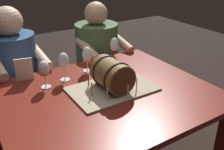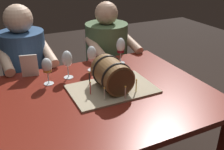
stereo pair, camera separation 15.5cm
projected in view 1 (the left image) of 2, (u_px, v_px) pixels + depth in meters
name	position (u px, v px, depth m)	size (l,w,h in m)	color
dining_table	(106.00, 108.00, 1.61)	(1.26, 1.04, 0.76)	maroon
barrel_cake	(112.00, 77.00, 1.56)	(0.51, 0.34, 0.20)	tan
wine_glass_red	(114.00, 47.00, 1.93)	(0.06, 0.06, 0.20)	white
wine_glass_empty	(64.00, 61.00, 1.67)	(0.07, 0.07, 0.19)	white
wine_glass_rose	(87.00, 56.00, 1.80)	(0.07, 0.07, 0.18)	white
wine_glass_amber	(44.00, 70.00, 1.58)	(0.06, 0.06, 0.18)	white
menu_card	(24.00, 70.00, 1.67)	(0.11, 0.01, 0.16)	silver
person_seated_left	(19.00, 88.00, 2.05)	(0.40, 0.49, 1.19)	#1B2D46
person_seated_right	(98.00, 69.00, 2.39)	(0.41, 0.49, 1.15)	#2A3A24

